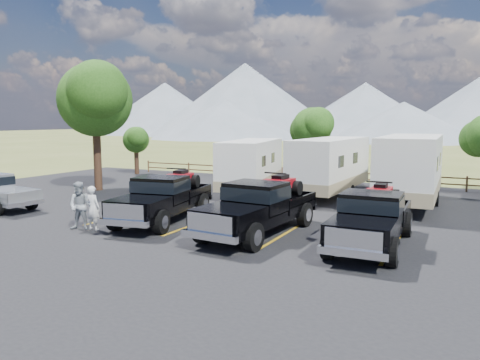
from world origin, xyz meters
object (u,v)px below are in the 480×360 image
at_px(tree_big_nw, 95,100).
at_px(rig_right, 372,217).
at_px(trailer_right, 411,169).
at_px(person_a, 93,208).
at_px(rig_left, 164,197).
at_px(trailer_center, 330,166).
at_px(trailer_left, 251,166).
at_px(person_b, 80,206).
at_px(rig_center, 259,206).

bearing_deg(tree_big_nw, rig_right, -17.47).
height_order(trailer_right, person_a, trailer_right).
relative_size(rig_left, trailer_center, 0.71).
height_order(trailer_left, person_b, trailer_left).
distance_m(tree_big_nw, person_b, 11.86).
height_order(rig_left, rig_center, rig_center).
height_order(trailer_right, person_b, trailer_right).
height_order(trailer_left, trailer_center, trailer_center).
distance_m(trailer_left, person_b, 11.75).
height_order(rig_left, person_b, rig_left).
bearing_deg(trailer_center, trailer_left, -166.63).
bearing_deg(rig_center, rig_left, -178.66).
distance_m(rig_right, person_a, 10.67).
relative_size(trailer_left, trailer_right, 0.89).
bearing_deg(trailer_left, person_a, -109.07).
relative_size(tree_big_nw, rig_left, 1.16).
bearing_deg(tree_big_nw, trailer_left, 19.46).
xyz_separation_m(rig_center, person_b, (-6.59, -2.63, -0.12)).
xyz_separation_m(tree_big_nw, rig_left, (9.00, -5.51, -4.51)).
distance_m(rig_left, person_a, 3.05).
bearing_deg(trailer_center, trailer_right, -9.65).
distance_m(tree_big_nw, trailer_center, 14.68).
xyz_separation_m(rig_center, trailer_right, (4.39, 8.84, 0.78)).
distance_m(trailer_center, person_a, 13.68).
xyz_separation_m(person_a, person_b, (-0.44, -0.21, 0.08)).
relative_size(rig_center, person_a, 3.88).
bearing_deg(trailer_center, rig_right, -63.65).
bearing_deg(rig_left, rig_center, -11.96).
bearing_deg(trailer_right, rig_left, -137.94).
bearing_deg(person_a, trailer_center, -116.86).
relative_size(rig_center, rig_right, 1.07).
distance_m(rig_right, trailer_left, 12.47).
distance_m(rig_left, person_b, 3.47).
bearing_deg(person_a, tree_big_nw, -47.79).
distance_m(tree_big_nw, rig_right, 19.25).
xyz_separation_m(rig_right, trailer_center, (-4.27, 9.68, 0.71)).
bearing_deg(trailer_right, rig_right, -92.75).
relative_size(rig_right, trailer_center, 0.67).
height_order(person_a, person_b, person_b).
height_order(rig_center, person_b, rig_center).
distance_m(trailer_center, trailer_right, 4.55).
bearing_deg(trailer_left, trailer_center, -0.40).
height_order(tree_big_nw, trailer_left, tree_big_nw).
bearing_deg(rig_right, trailer_left, 133.41).
relative_size(trailer_center, trailer_right, 0.93).
relative_size(trailer_left, trailer_center, 0.95).
bearing_deg(trailer_right, rig_center, -118.05).
bearing_deg(person_b, rig_left, 36.40).
height_order(trailer_left, trailer_right, trailer_right).
xyz_separation_m(rig_right, person_a, (-10.37, -2.53, -0.14)).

